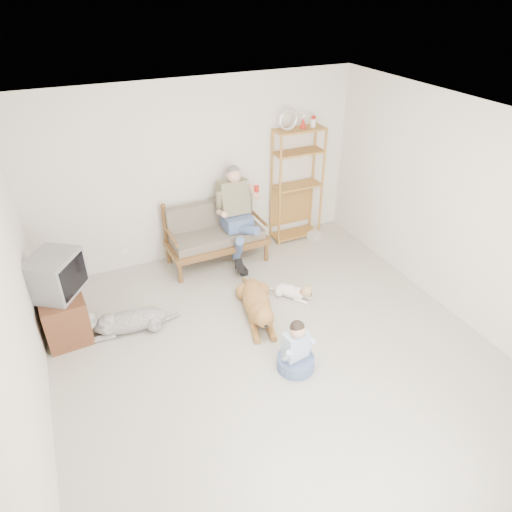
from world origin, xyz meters
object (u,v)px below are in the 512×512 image
loveseat (215,232)px  golden_retriever (258,305)px  etagere (297,184)px  tv_stand (63,311)px

loveseat → golden_retriever: bearing=-90.8°
loveseat → etagere: size_ratio=0.70×
etagere → golden_retriever: bearing=-130.8°
tv_stand → golden_retriever: bearing=-22.0°
etagere → tv_stand: (-3.80, -0.95, -0.66)m
loveseat → etagere: etagere is taller
etagere → golden_retriever: 2.38m
tv_stand → golden_retriever: size_ratio=0.66×
etagere → tv_stand: bearing=-165.9°
etagere → golden_retriever: size_ratio=1.55×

